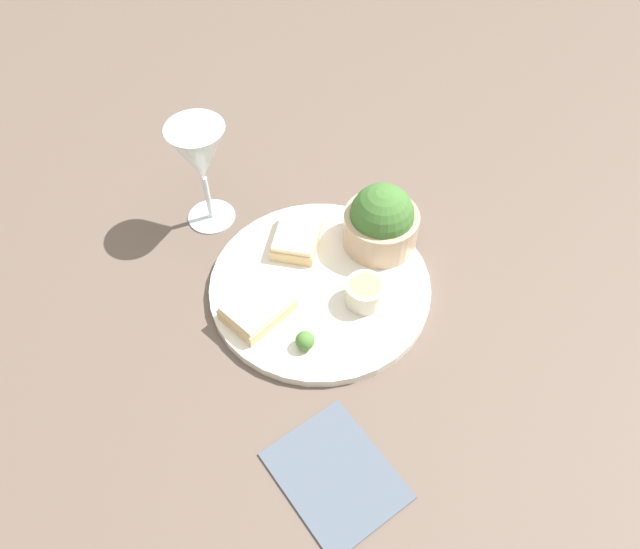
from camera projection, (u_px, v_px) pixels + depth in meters
The scene contains 9 objects.
ground_plane at pixel (320, 289), 0.88m from camera, with size 4.00×4.00×0.00m, color brown.
dinner_plate at pixel (320, 286), 0.88m from camera, with size 0.31×0.31×0.01m.
salad_bowl at pixel (381, 221), 0.88m from camera, with size 0.11×0.11×0.10m.
sauce_ramekin at pixel (365, 292), 0.84m from camera, with size 0.05×0.05×0.03m.
cheese_toast_near at pixel (257, 308), 0.83m from camera, with size 0.09×0.07×0.03m.
cheese_toast_far at pixel (297, 237), 0.91m from camera, with size 0.10×0.09×0.03m.
wine_glass at pixel (201, 156), 0.87m from camera, with size 0.08×0.08×0.17m.
garnish at pixel (305, 341), 0.80m from camera, with size 0.03×0.03×0.03m.
napkin at pixel (336, 475), 0.71m from camera, with size 0.15×0.17×0.01m.
Camera 1 is at (0.40, 0.33, 0.71)m, focal length 35.00 mm.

